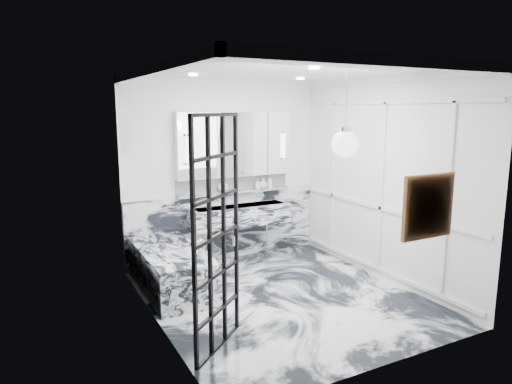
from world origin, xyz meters
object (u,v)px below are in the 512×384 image
trough_sink (240,215)px  bathtub (171,269)px  crittall_door (217,236)px  mirror_cabinet (235,144)px

trough_sink → bathtub: trough_sink is taller
crittall_door → mirror_cabinet: size_ratio=1.21×
crittall_door → trough_sink: size_ratio=1.44×
trough_sink → mirror_cabinet: size_ratio=0.84×
crittall_door → trough_sink: 2.72m
crittall_door → bathtub: size_ratio=1.40×
crittall_door → mirror_cabinet: mirror_cabinet is taller
trough_sink → mirror_cabinet: 1.10m
trough_sink → bathtub: 1.55m
mirror_cabinet → bathtub: 2.20m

